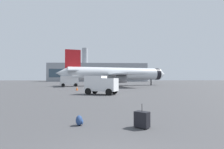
% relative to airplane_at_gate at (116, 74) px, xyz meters
% --- Properties ---
extents(airplane_at_gate, '(35.26, 32.13, 10.50)m').
position_rel_airplane_at_gate_xyz_m(airplane_at_gate, '(0.00, 0.00, 0.00)').
color(airplane_at_gate, silver).
rests_on(airplane_at_gate, ground).
extents(service_truck, '(5.19, 3.46, 2.90)m').
position_rel_airplane_at_gate_xyz_m(service_truck, '(-13.59, -4.95, -2.05)').
color(service_truck, white).
rests_on(service_truck, ground).
extents(cargo_van, '(4.83, 3.76, 2.60)m').
position_rel_airplane_at_gate_xyz_m(cargo_van, '(-4.70, -30.04, -2.21)').
color(cargo_van, white).
rests_on(cargo_van, ground).
extents(safety_cone_near, '(0.44, 0.44, 0.76)m').
position_rel_airplane_at_gate_xyz_m(safety_cone_near, '(-4.47, 5.59, -3.28)').
color(safety_cone_near, '#F2590C').
rests_on(safety_cone_near, ground).
extents(safety_cone_mid, '(0.44, 0.44, 0.78)m').
position_rel_airplane_at_gate_xyz_m(safety_cone_mid, '(-9.23, -21.09, -3.27)').
color(safety_cone_mid, '#F2590C').
rests_on(safety_cone_mid, ground).
extents(safety_cone_far, '(0.44, 0.44, 0.70)m').
position_rel_airplane_at_gate_xyz_m(safety_cone_far, '(-3.84, 5.67, -3.31)').
color(safety_cone_far, '#F2590C').
rests_on(safety_cone_far, ground).
extents(rolling_suitcase, '(0.74, 0.72, 1.10)m').
position_rel_airplane_at_gate_xyz_m(rolling_suitcase, '(-2.80, -47.10, -3.27)').
color(rolling_suitcase, black).
rests_on(rolling_suitcase, ground).
extents(traveller_backpack, '(0.36, 0.40, 0.48)m').
position_rel_airplane_at_gate_xyz_m(traveller_backpack, '(-5.69, -46.50, -3.42)').
color(traveller_backpack, navy).
rests_on(traveller_backpack, ground).
extents(terminal_building, '(71.20, 20.44, 25.18)m').
position_rel_airplane_at_gate_xyz_m(terminal_building, '(-7.32, 80.98, 3.08)').
color(terminal_building, gray).
rests_on(terminal_building, ground).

